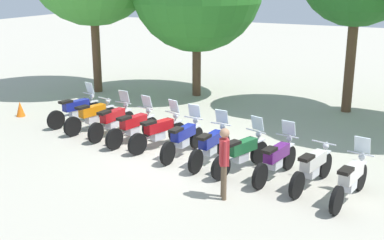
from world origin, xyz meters
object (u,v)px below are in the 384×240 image
(motorcycle_4, at_px, (159,131))
(motorcycle_7, at_px, (242,152))
(motorcycle_5, at_px, (183,138))
(motorcycle_9, at_px, (312,167))
(motorcycle_1, at_px, (92,116))
(motorcycle_0, at_px, (76,109))
(motorcycle_10, at_px, (351,179))
(motorcycle_2, at_px, (113,120))
(motorcycle_6, at_px, (211,145))
(motorcycle_8, at_px, (276,159))
(person_0, at_px, (224,158))
(motorcycle_3, at_px, (133,126))
(traffic_cone, at_px, (20,109))

(motorcycle_4, xyz_separation_m, motorcycle_7, (2.82, -0.60, 0.00))
(motorcycle_5, bearing_deg, motorcycle_9, -94.53)
(motorcycle_5, xyz_separation_m, motorcycle_7, (1.89, -0.37, 0.00))
(motorcycle_5, height_order, motorcycle_7, same)
(motorcycle_1, height_order, motorcycle_4, motorcycle_4)
(motorcycle_0, relative_size, motorcycle_10, 0.98)
(motorcycle_2, relative_size, motorcycle_5, 1.00)
(motorcycle_1, relative_size, motorcycle_6, 0.98)
(motorcycle_7, distance_m, motorcycle_10, 2.88)
(motorcycle_0, distance_m, motorcycle_5, 4.83)
(motorcycle_8, bearing_deg, motorcycle_1, 89.84)
(motorcycle_6, bearing_deg, motorcycle_2, 82.10)
(motorcycle_4, bearing_deg, motorcycle_1, 97.55)
(person_0, bearing_deg, motorcycle_4, -68.54)
(motorcycle_3, bearing_deg, motorcycle_0, 85.50)
(motorcycle_8, distance_m, motorcycle_10, 1.95)
(motorcycle_5, bearing_deg, motorcycle_6, -98.49)
(motorcycle_9, bearing_deg, motorcycle_0, 90.56)
(motorcycle_1, bearing_deg, motorcycle_10, -88.65)
(motorcycle_2, distance_m, motorcycle_6, 3.85)
(motorcycle_0, relative_size, motorcycle_2, 0.98)
(motorcycle_6, bearing_deg, motorcycle_3, 83.22)
(motorcycle_2, xyz_separation_m, motorcycle_10, (7.53, -1.55, 0.00))
(traffic_cone, bearing_deg, motorcycle_0, 3.20)
(motorcycle_5, xyz_separation_m, motorcycle_9, (3.77, -0.56, -0.01))
(motorcycle_3, distance_m, motorcycle_7, 3.83)
(motorcycle_3, xyz_separation_m, motorcycle_4, (0.95, -0.10, 0.00))
(motorcycle_9, height_order, traffic_cone, motorcycle_9)
(motorcycle_9, bearing_deg, motorcycle_3, 92.72)
(motorcycle_5, xyz_separation_m, motorcycle_8, (2.83, -0.42, 0.00))
(motorcycle_1, relative_size, motorcycle_2, 0.98)
(motorcycle_2, relative_size, motorcycle_3, 1.01)
(motorcycle_0, bearing_deg, motorcycle_2, -90.26)
(person_0, bearing_deg, motorcycle_8, -144.37)
(motorcycle_10, xyz_separation_m, traffic_cone, (-11.85, 1.93, -0.24))
(motorcycle_1, relative_size, motorcycle_5, 0.98)
(motorcycle_1, xyz_separation_m, motorcycle_7, (5.65, -1.14, 0.01))
(motorcycle_9, bearing_deg, motorcycle_1, 91.72)
(motorcycle_7, bearing_deg, motorcycle_9, -77.40)
(motorcycle_7, xyz_separation_m, motorcycle_9, (1.87, -0.19, -0.01))
(motorcycle_4, relative_size, motorcycle_6, 0.96)
(motorcycle_5, distance_m, motorcycle_6, 0.96)
(motorcycle_2, bearing_deg, traffic_cone, 88.98)
(motorcycle_2, relative_size, motorcycle_7, 1.04)
(motorcycle_1, distance_m, motorcycle_4, 2.88)
(motorcycle_3, relative_size, person_0, 1.29)
(motorcycle_0, bearing_deg, motorcycle_10, -87.14)
(motorcycle_2, relative_size, motorcycle_10, 1.01)
(motorcycle_6, relative_size, motorcycle_9, 1.01)
(motorcycle_1, bearing_deg, motorcycle_3, -90.16)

